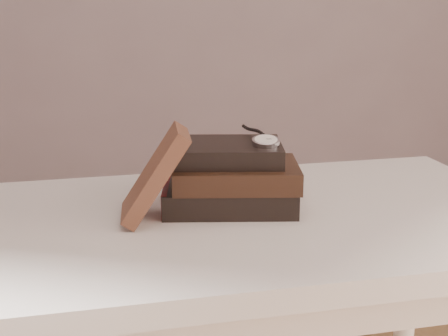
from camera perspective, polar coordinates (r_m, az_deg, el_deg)
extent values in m
cube|color=silver|center=(1.16, 3.53, -4.91)|extent=(1.00, 0.60, 0.04)
cube|color=white|center=(1.18, 3.48, -7.65)|extent=(0.88, 0.49, 0.08)
cylinder|color=white|center=(1.69, 15.93, -12.59)|extent=(0.05, 0.05, 0.71)
cube|color=black|center=(1.17, 0.48, -2.46)|extent=(0.27, 0.21, 0.04)
cube|color=#EFE7C3|center=(1.17, 0.62, -2.46)|extent=(0.26, 0.19, 0.03)
cube|color=gold|center=(1.20, -5.13, -2.12)|extent=(0.01, 0.01, 0.05)
cube|color=#6C090B|center=(1.17, -5.16, -2.49)|extent=(0.04, 0.15, 0.05)
cube|color=black|center=(1.15, 1.09, -0.58)|extent=(0.25, 0.20, 0.04)
cube|color=#EFE7C3|center=(1.15, 1.23, -0.58)|extent=(0.24, 0.18, 0.03)
cube|color=gold|center=(1.17, -4.27, -0.30)|extent=(0.01, 0.01, 0.04)
cube|color=black|center=(1.16, -0.02, 1.43)|extent=(0.23, 0.18, 0.03)
cube|color=#EFE7C3|center=(1.16, 0.13, 1.43)|extent=(0.22, 0.17, 0.03)
cube|color=gold|center=(1.18, -4.96, 1.65)|extent=(0.01, 0.01, 0.04)
cube|color=#432419|center=(1.09, -6.20, -0.58)|extent=(0.13, 0.12, 0.16)
cylinder|color=silver|center=(1.13, 3.78, 2.33)|extent=(0.06, 0.06, 0.02)
cylinder|color=white|center=(1.13, 3.78, 2.55)|extent=(0.05, 0.05, 0.01)
torus|color=silver|center=(1.13, 3.78, 2.53)|extent=(0.06, 0.05, 0.01)
cylinder|color=silver|center=(1.16, 3.66, 2.66)|extent=(0.01, 0.01, 0.01)
cube|color=black|center=(1.14, 3.76, 2.67)|extent=(0.00, 0.01, 0.00)
cube|color=black|center=(1.13, 4.03, 2.60)|extent=(0.01, 0.00, 0.00)
sphere|color=black|center=(1.17, 3.55, 3.01)|extent=(0.01, 0.01, 0.01)
sphere|color=black|center=(1.17, 3.36, 3.14)|extent=(0.01, 0.01, 0.01)
sphere|color=black|center=(1.18, 3.17, 3.26)|extent=(0.01, 0.01, 0.01)
sphere|color=black|center=(1.19, 2.99, 3.35)|extent=(0.01, 0.01, 0.01)
sphere|color=black|center=(1.20, 2.81, 3.40)|extent=(0.01, 0.01, 0.01)
sphere|color=black|center=(1.20, 2.63, 3.43)|extent=(0.01, 0.01, 0.01)
sphere|color=black|center=(1.21, 2.45, 3.46)|extent=(0.01, 0.01, 0.01)
sphere|color=black|center=(1.22, 2.27, 3.49)|extent=(0.01, 0.01, 0.01)
sphere|color=black|center=(1.23, 2.10, 3.56)|extent=(0.01, 0.01, 0.01)
sphere|color=black|center=(1.23, 1.93, 3.66)|extent=(0.01, 0.01, 0.01)
sphere|color=black|center=(1.24, 1.76, 3.78)|extent=(0.01, 0.01, 0.01)
torus|color=silver|center=(1.23, -4.76, 0.64)|extent=(0.05, 0.02, 0.05)
torus|color=silver|center=(1.23, -2.35, 0.65)|extent=(0.05, 0.02, 0.05)
cylinder|color=silver|center=(1.23, -3.56, 0.78)|extent=(0.01, 0.01, 0.00)
cylinder|color=silver|center=(1.29, -5.58, 0.99)|extent=(0.03, 0.11, 0.03)
cylinder|color=silver|center=(1.28, -1.34, 1.02)|extent=(0.03, 0.11, 0.03)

